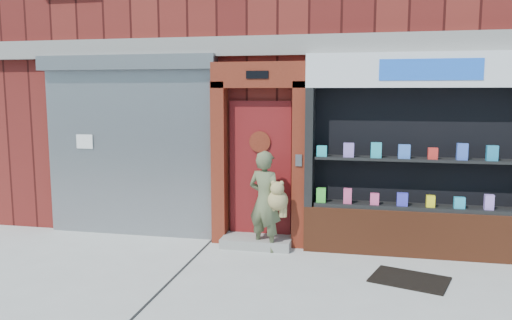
# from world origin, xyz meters

# --- Properties ---
(ground) EXTENTS (80.00, 80.00, 0.00)m
(ground) POSITION_xyz_m (0.00, 0.00, 0.00)
(ground) COLOR #9E9E99
(ground) RESTS_ON ground
(building) EXTENTS (12.00, 8.16, 8.00)m
(building) POSITION_xyz_m (-0.00, 5.99, 4.00)
(building) COLOR #571614
(building) RESTS_ON ground
(shutter_bay) EXTENTS (3.10, 0.30, 3.04)m
(shutter_bay) POSITION_xyz_m (-3.00, 1.93, 1.72)
(shutter_bay) COLOR gray
(shutter_bay) RESTS_ON ground
(red_door_bay) EXTENTS (1.52, 0.58, 2.90)m
(red_door_bay) POSITION_xyz_m (-0.75, 1.86, 1.46)
(red_door_bay) COLOR #5F1D10
(red_door_bay) RESTS_ON ground
(pharmacy_bay) EXTENTS (3.50, 0.41, 3.00)m
(pharmacy_bay) POSITION_xyz_m (1.75, 1.81, 1.37)
(pharmacy_bay) COLOR maroon
(pharmacy_bay) RESTS_ON ground
(woman) EXTENTS (0.70, 0.56, 1.56)m
(woman) POSITION_xyz_m (-0.57, 1.54, 0.79)
(woman) COLOR #565E3E
(woman) RESTS_ON ground
(doormat) EXTENTS (1.11, 0.92, 0.02)m
(doormat) POSITION_xyz_m (1.49, 0.68, 0.01)
(doormat) COLOR black
(doormat) RESTS_ON ground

